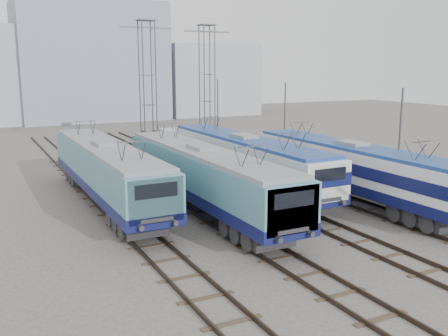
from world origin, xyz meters
TOP-DOWN VIEW (x-y plane):
  - ground at (0.00, 0.00)m, footprint 160.00×160.00m
  - platform at (10.20, 8.00)m, footprint 4.00×70.00m
  - locomotive_far_left at (-6.75, 9.80)m, footprint 2.83×17.88m
  - locomotive_center_left at (-2.25, 5.81)m, footprint 2.83×17.87m
  - locomotive_center_right at (2.25, 9.09)m, footprint 2.81×17.78m
  - locomotive_far_right at (6.75, 3.79)m, footprint 2.75×17.37m
  - catenary_tower_west at (0.00, 22.00)m, footprint 4.50×1.20m
  - catenary_tower_east at (6.50, 24.00)m, footprint 4.50×1.20m
  - mast_front at (8.60, 2.00)m, footprint 0.12×0.12m
  - mast_mid at (8.60, 14.00)m, footprint 0.12×0.12m
  - mast_rear at (8.60, 26.00)m, footprint 0.12×0.12m
  - safety_cone at (9.71, 0.71)m, footprint 0.32×0.32m
  - building_center at (4.00, 62.00)m, footprint 22.00×14.00m
  - building_east at (24.00, 62.00)m, footprint 16.00×12.00m

SIDE VIEW (x-z plane):
  - ground at x=0.00m, z-range 0.00..0.00m
  - platform at x=10.20m, z-range 0.00..0.30m
  - safety_cone at x=9.71m, z-range 0.30..0.83m
  - locomotive_far_right at x=6.75m, z-range 0.59..3.86m
  - locomotive_center_left at x=-2.25m, z-range 0.55..3.91m
  - locomotive_far_left at x=-6.75m, z-range 0.55..3.91m
  - locomotive_center_right at x=2.25m, z-range 0.60..3.94m
  - mast_front at x=8.60m, z-range 0.00..7.00m
  - mast_mid at x=8.60m, z-range 0.00..7.00m
  - mast_rear at x=8.60m, z-range 0.00..7.00m
  - building_east at x=24.00m, z-range 0.00..12.00m
  - catenary_tower_west at x=0.00m, z-range 0.64..12.64m
  - catenary_tower_east at x=6.50m, z-range 0.64..12.64m
  - building_center at x=4.00m, z-range 0.00..18.00m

